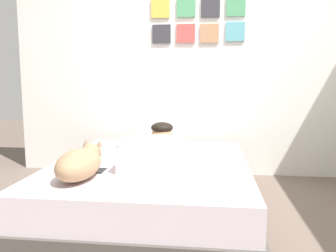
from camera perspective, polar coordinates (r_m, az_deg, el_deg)
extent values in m
plane|color=#66564C|center=(2.61, 3.46, -16.18)|extent=(12.22, 12.22, 0.00)
cube|color=silver|center=(3.88, 4.94, 10.56)|extent=(4.11, 0.10, 2.50)
cube|color=#333338|center=(3.87, -1.08, 14.99)|extent=(0.20, 0.02, 0.20)
cube|color=#CC4C47|center=(3.85, 2.96, 15.06)|extent=(0.20, 0.02, 0.20)
cube|color=tan|center=(3.84, 6.88, 15.00)|extent=(0.20, 0.02, 0.20)
cube|color=#59A5B2|center=(3.85, 11.07, 15.09)|extent=(0.20, 0.02, 0.20)
cube|color=gold|center=(3.92, -1.27, 18.90)|extent=(0.20, 0.02, 0.20)
cube|color=#4C9966|center=(3.89, 3.02, 19.01)|extent=(0.20, 0.02, 0.20)
cube|color=#333338|center=(3.88, 7.05, 18.86)|extent=(0.20, 0.02, 0.20)
cube|color=#4C9966|center=(3.89, 11.17, 18.85)|extent=(0.20, 0.02, 0.20)
cube|color=#4C4742|center=(2.87, -2.73, -12.03)|extent=(1.56, 1.93, 0.17)
cube|color=silver|center=(2.81, -2.76, -8.16)|extent=(1.51, 1.87, 0.23)
ellipsoid|color=silver|center=(3.32, -4.07, -2.67)|extent=(0.52, 0.32, 0.11)
cube|color=silver|center=(2.66, -2.46, -4.54)|extent=(0.42, 0.64, 0.18)
ellipsoid|color=tan|center=(2.98, -1.41, -2.79)|extent=(0.32, 0.20, 0.16)
sphere|color=tan|center=(3.13, -0.99, -1.54)|extent=(0.19, 0.19, 0.19)
ellipsoid|color=black|center=(3.12, -1.00, -0.27)|extent=(0.20, 0.20, 0.10)
cylinder|color=tan|center=(3.14, -2.85, -2.82)|extent=(0.23, 0.07, 0.14)
cylinder|color=tan|center=(3.11, 0.79, -2.90)|extent=(0.23, 0.07, 0.14)
ellipsoid|color=#9E7A56|center=(2.34, -14.58, -6.20)|extent=(0.26, 0.48, 0.20)
sphere|color=#9E7A56|center=(2.58, -12.63, -4.42)|extent=(0.15, 0.15, 0.15)
cone|color=#7E6145|center=(2.60, -13.43, -2.77)|extent=(0.05, 0.05, 0.05)
cone|color=#7E6145|center=(2.56, -11.34, -2.85)|extent=(0.05, 0.05, 0.05)
cylinder|color=teal|center=(3.12, 0.45, -3.68)|extent=(0.09, 0.09, 0.07)
torus|color=teal|center=(3.11, 1.49, -3.70)|extent=(0.05, 0.01, 0.05)
cube|color=black|center=(2.54, -11.24, -7.25)|extent=(0.07, 0.14, 0.01)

